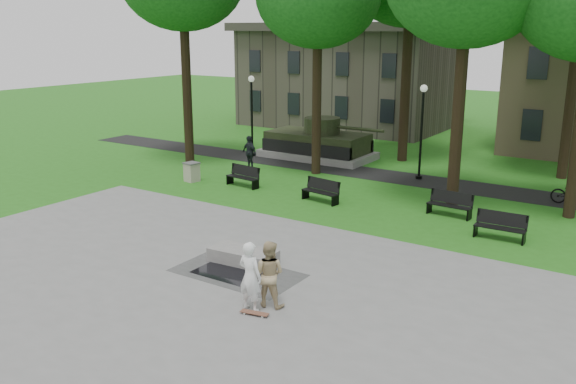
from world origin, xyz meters
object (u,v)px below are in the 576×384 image
at_px(concrete_block, 243,256).
at_px(trash_bin, 192,172).
at_px(cyclist, 576,186).
at_px(friend_watching, 269,274).
at_px(skateboarder, 250,276).
at_px(park_bench_0, 244,176).

xyz_separation_m(concrete_block, trash_bin, (-8.82, 7.31, 0.24)).
bearing_deg(cyclist, friend_watching, 161.46).
bearing_deg(cyclist, skateboarder, 161.23).
xyz_separation_m(concrete_block, friend_watching, (2.53, -2.13, 0.70)).
bearing_deg(friend_watching, park_bench_0, -60.70).
bearing_deg(skateboarder, park_bench_0, -49.51).
bearing_deg(skateboarder, cyclist, -106.99).
bearing_deg(trash_bin, cyclist, 19.44).
relative_size(friend_watching, trash_bin, 1.94).
bearing_deg(cyclist, trash_bin, 109.89).
bearing_deg(trash_bin, skateboarder, -41.88).
height_order(concrete_block, skateboarder, skateboarder).
bearing_deg(park_bench_0, trash_bin, -160.21).
distance_m(concrete_block, skateboarder, 3.58).
bearing_deg(cyclist, concrete_block, 149.82).
xyz_separation_m(skateboarder, friend_watching, (0.25, 0.51, -0.04)).
height_order(concrete_block, trash_bin, trash_bin).
bearing_deg(park_bench_0, skateboarder, -45.38).
distance_m(concrete_block, park_bench_0, 10.02).
height_order(friend_watching, cyclist, cyclist).
xyz_separation_m(skateboarder, trash_bin, (-11.10, 9.95, -0.51)).
bearing_deg(concrete_block, trash_bin, 140.36).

